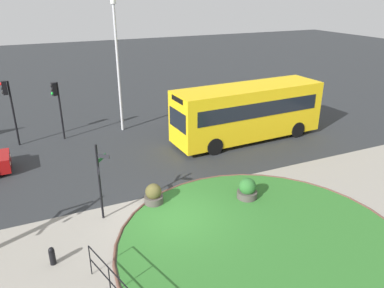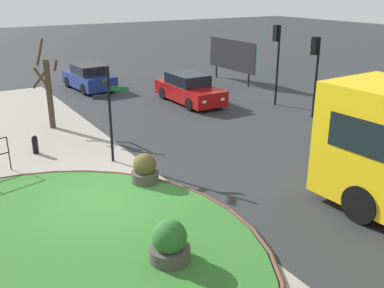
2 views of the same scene
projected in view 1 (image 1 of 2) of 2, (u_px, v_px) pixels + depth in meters
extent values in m
plane|color=#282B2D|center=(175.00, 219.00, 15.24)|extent=(120.00, 120.00, 0.00)
cube|color=gray|center=(195.00, 247.00, 13.60)|extent=(32.00, 8.09, 0.02)
cylinder|color=#2D6B28|center=(263.00, 242.00, 13.76)|extent=(10.64, 10.64, 0.10)
torus|color=brown|center=(263.00, 242.00, 13.76)|extent=(10.95, 10.95, 0.11)
cylinder|color=black|center=(100.00, 184.00, 14.70)|extent=(0.09, 0.09, 3.19)
sphere|color=black|center=(96.00, 145.00, 14.08)|extent=(0.10, 0.10, 0.10)
cube|color=black|center=(104.00, 156.00, 14.17)|extent=(0.40, 0.33, 0.15)
cube|color=#195128|center=(102.00, 158.00, 14.66)|extent=(0.42, 0.52, 0.15)
cube|color=black|center=(99.00, 171.00, 14.19)|extent=(0.10, 0.47, 0.15)
cylinder|color=black|center=(52.00, 258.00, 12.63)|extent=(0.20, 0.20, 0.56)
sphere|color=black|center=(51.00, 250.00, 12.51)|extent=(0.19, 0.19, 0.19)
cylinder|color=black|center=(90.00, 260.00, 12.06)|extent=(0.04, 0.04, 1.15)
cylinder|color=black|center=(110.00, 283.00, 11.15)|extent=(0.04, 0.04, 1.15)
cube|color=yellow|center=(248.00, 111.00, 22.82)|extent=(9.56, 3.01, 3.08)
cube|color=black|center=(261.00, 110.00, 21.58)|extent=(8.31, 0.40, 0.88)
cube|color=black|center=(236.00, 99.00, 23.72)|extent=(8.31, 0.40, 0.88)
cube|color=black|center=(177.00, 120.00, 20.77)|extent=(0.12, 2.11, 1.10)
cube|color=black|center=(177.00, 100.00, 20.32)|extent=(0.08, 1.42, 0.28)
cylinder|color=black|center=(214.00, 146.00, 21.07)|extent=(1.01, 0.35, 1.00)
cylinder|color=black|center=(195.00, 133.00, 23.03)|extent=(1.01, 0.35, 1.00)
cylinder|color=black|center=(297.00, 129.00, 23.61)|extent=(1.01, 0.35, 1.00)
cylinder|color=black|center=(273.00, 119.00, 25.57)|extent=(1.01, 0.35, 1.00)
cube|color=#EAEACC|center=(10.00, 156.00, 19.67)|extent=(0.02, 0.20, 0.12)
cube|color=#EAEACC|center=(10.00, 163.00, 18.79)|extent=(0.02, 0.20, 0.12)
cylinder|color=black|center=(61.00, 111.00, 22.83)|extent=(0.11, 0.11, 3.61)
cube|color=black|center=(54.00, 89.00, 22.17)|extent=(0.32, 0.32, 0.78)
sphere|color=black|center=(51.00, 85.00, 21.98)|extent=(0.16, 0.16, 0.16)
sphere|color=black|center=(52.00, 89.00, 22.08)|extent=(0.16, 0.16, 0.16)
sphere|color=green|center=(52.00, 94.00, 22.17)|extent=(0.16, 0.16, 0.16)
cylinder|color=black|center=(14.00, 114.00, 21.81)|extent=(0.11, 0.11, 3.93)
cube|color=black|center=(5.00, 88.00, 21.12)|extent=(0.28, 0.28, 0.78)
sphere|color=red|center=(1.00, 84.00, 20.96)|extent=(0.16, 0.16, 0.16)
sphere|color=black|center=(2.00, 88.00, 21.05)|extent=(0.16, 0.16, 0.16)
sphere|color=black|center=(3.00, 92.00, 21.14)|extent=(0.16, 0.16, 0.16)
cylinder|color=#B7B7BC|center=(118.00, 71.00, 23.50)|extent=(0.16, 0.16, 7.91)
cylinder|color=silver|center=(113.00, 2.00, 21.95)|extent=(0.32, 0.32, 0.22)
cylinder|color=#47423D|center=(154.00, 200.00, 16.21)|extent=(0.83, 0.83, 0.41)
sphere|color=#4C4723|center=(153.00, 192.00, 16.04)|extent=(0.70, 0.70, 0.70)
cylinder|color=#47423D|center=(247.00, 195.00, 16.62)|extent=(0.90, 0.90, 0.40)
sphere|color=#286028|center=(247.00, 186.00, 16.45)|extent=(0.77, 0.77, 0.77)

